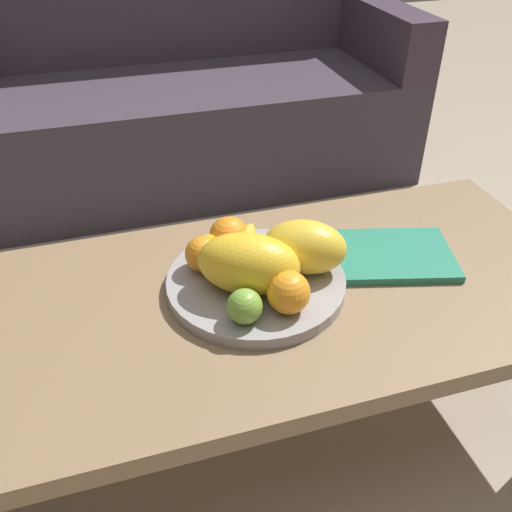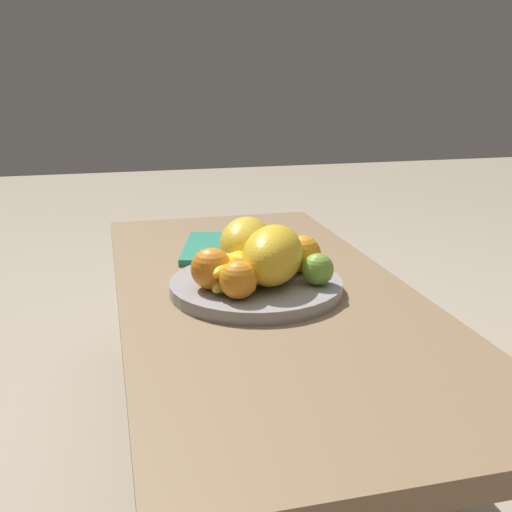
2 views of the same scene
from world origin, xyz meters
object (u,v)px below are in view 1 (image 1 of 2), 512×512
(melon_smaller_beside, at_px, (249,264))
(orange_back, at_px, (289,292))
(orange_left, at_px, (203,254))
(orange_front, at_px, (229,236))
(coffee_table, at_px, (269,309))
(couch, at_px, (184,98))
(melon_large_front, at_px, (305,247))
(apple_left, at_px, (245,306))
(fruit_bowl, at_px, (256,282))
(magazine, at_px, (391,255))
(banana_bunch, at_px, (238,251))

(melon_smaller_beside, bearing_deg, orange_back, -56.99)
(orange_left, bearing_deg, orange_back, -53.97)
(orange_front, relative_size, orange_back, 1.04)
(coffee_table, height_order, couch, couch)
(melon_smaller_beside, bearing_deg, melon_large_front, 12.70)
(couch, relative_size, orange_front, 21.28)
(coffee_table, bearing_deg, orange_left, 144.28)
(orange_front, height_order, apple_left, orange_front)
(melon_large_front, height_order, apple_left, melon_large_front)
(apple_left, bearing_deg, coffee_table, 50.31)
(couch, relative_size, fruit_bowl, 4.96)
(orange_front, xyz_separation_m, orange_left, (-0.06, -0.04, -0.00))
(apple_left, bearing_deg, orange_left, 102.12)
(fruit_bowl, relative_size, orange_back, 4.47)
(melon_large_front, bearing_deg, melon_smaller_beside, -167.30)
(melon_large_front, bearing_deg, orange_left, 163.11)
(melon_large_front, xyz_separation_m, orange_back, (-0.07, -0.10, -0.01))
(fruit_bowl, bearing_deg, apple_left, -115.95)
(coffee_table, height_order, fruit_bowl, fruit_bowl)
(coffee_table, height_order, magazine, magazine)
(orange_left, bearing_deg, apple_left, -77.88)
(melon_smaller_beside, xyz_separation_m, magazine, (0.32, 0.04, -0.07))
(orange_back, bearing_deg, melon_large_front, 56.36)
(orange_front, distance_m, apple_left, 0.21)
(melon_large_front, relative_size, melon_smaller_beside, 0.85)
(melon_large_front, height_order, melon_smaller_beside, melon_smaller_beside)
(coffee_table, distance_m, couch, 1.34)
(melon_large_front, relative_size, orange_front, 1.99)
(fruit_bowl, relative_size, orange_left, 4.88)
(fruit_bowl, relative_size, melon_large_front, 2.15)
(melon_smaller_beside, xyz_separation_m, orange_front, (-0.00, 0.12, -0.02))
(coffee_table, height_order, orange_left, orange_left)
(couch, relative_size, orange_left, 24.20)
(apple_left, bearing_deg, couch, 83.62)
(orange_front, bearing_deg, melon_smaller_beside, -87.66)
(melon_large_front, xyz_separation_m, melon_smaller_beside, (-0.12, -0.03, 0.00))
(couch, distance_m, orange_left, 1.28)
(apple_left, relative_size, banana_bunch, 0.40)
(coffee_table, distance_m, orange_left, 0.17)
(melon_large_front, relative_size, magazine, 0.64)
(couch, bearing_deg, coffee_table, -93.70)
(melon_smaller_beside, height_order, orange_left, melon_smaller_beside)
(melon_large_front, height_order, orange_left, melon_large_front)
(fruit_bowl, distance_m, melon_smaller_beside, 0.08)
(banana_bunch, bearing_deg, melon_smaller_beside, -91.58)
(banana_bunch, bearing_deg, orange_back, -72.84)
(couch, xyz_separation_m, melon_smaller_beside, (-0.13, -1.34, 0.17))
(fruit_bowl, bearing_deg, orange_left, 148.12)
(couch, xyz_separation_m, banana_bunch, (-0.13, -1.26, 0.14))
(couch, height_order, banana_bunch, couch)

